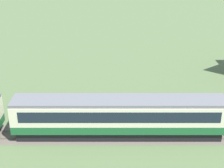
{
  "coord_description": "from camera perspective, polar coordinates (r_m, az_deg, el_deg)",
  "views": [
    {
      "loc": [
        -19.89,
        -27.89,
        18.29
      ],
      "look_at": [
        -20.05,
        6.02,
        3.46
      ],
      "focal_mm": 55.0,
      "sensor_mm": 36.0,
      "label": 1
    }
  ],
  "objects": [
    {
      "name": "passenger_train",
      "position": [
        33.34,
        1.87,
        -5.27
      ],
      "size": [
        108.24,
        2.97,
        3.95
      ],
      "color": "#1E6033",
      "rests_on": "ground_plane"
    },
    {
      "name": "railway_track",
      "position": [
        34.98,
        10.5,
        -8.34
      ],
      "size": [
        169.7,
        3.6,
        0.04
      ],
      "color": "#665B51",
      "rests_on": "ground_plane"
    }
  ]
}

